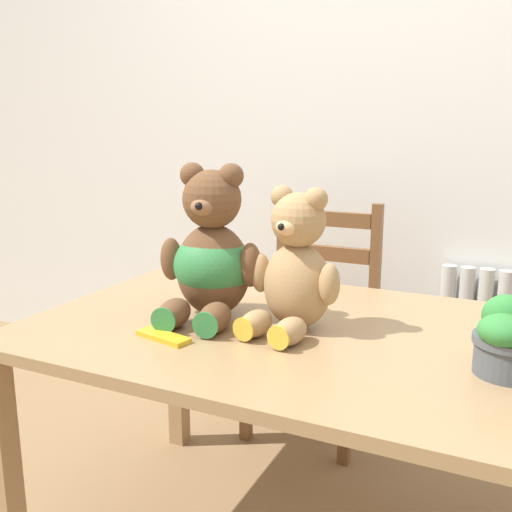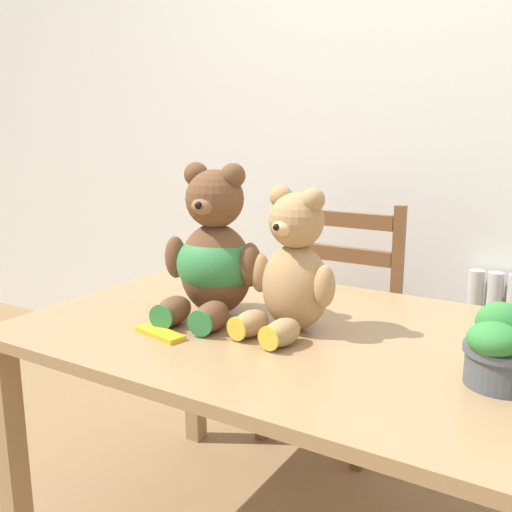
{
  "view_description": "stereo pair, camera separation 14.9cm",
  "coord_description": "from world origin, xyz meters",
  "px_view_note": "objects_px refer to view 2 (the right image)",
  "views": [
    {
      "loc": [
        0.52,
        -0.86,
        1.2
      ],
      "look_at": [
        -0.1,
        0.45,
        0.88
      ],
      "focal_mm": 40.0,
      "sensor_mm": 36.0,
      "label": 1
    },
    {
      "loc": [
        0.65,
        -0.79,
        1.2
      ],
      "look_at": [
        -0.1,
        0.45,
        0.88
      ],
      "focal_mm": 40.0,
      "sensor_mm": 36.0,
      "label": 2
    }
  ],
  "objects_px": {
    "wooden_chair_behind": "(334,323)",
    "teddy_bear_right": "(293,270)",
    "potted_plant": "(505,348)",
    "chocolate_bar": "(160,333)",
    "teddy_bear_left": "(214,256)"
  },
  "relations": [
    {
      "from": "teddy_bear_left",
      "to": "chocolate_bar",
      "type": "height_order",
      "value": "teddy_bear_left"
    },
    {
      "from": "wooden_chair_behind",
      "to": "chocolate_bar",
      "type": "relative_size",
      "value": 6.2
    },
    {
      "from": "wooden_chair_behind",
      "to": "teddy_bear_right",
      "type": "relative_size",
      "value": 2.53
    },
    {
      "from": "teddy_bear_right",
      "to": "potted_plant",
      "type": "relative_size",
      "value": 2.11
    },
    {
      "from": "potted_plant",
      "to": "chocolate_bar",
      "type": "xyz_separation_m",
      "value": [
        -0.77,
        -0.14,
        -0.07
      ]
    },
    {
      "from": "chocolate_bar",
      "to": "teddy_bear_left",
      "type": "bearing_deg",
      "value": 85.36
    },
    {
      "from": "wooden_chair_behind",
      "to": "teddy_bear_left",
      "type": "height_order",
      "value": "teddy_bear_left"
    },
    {
      "from": "wooden_chair_behind",
      "to": "potted_plant",
      "type": "xyz_separation_m",
      "value": [
        0.73,
        -0.85,
        0.33
      ]
    },
    {
      "from": "teddy_bear_left",
      "to": "chocolate_bar",
      "type": "xyz_separation_m",
      "value": [
        -0.02,
        -0.21,
        -0.16
      ]
    },
    {
      "from": "wooden_chair_behind",
      "to": "chocolate_bar",
      "type": "xyz_separation_m",
      "value": [
        -0.04,
        -0.99,
        0.26
      ]
    },
    {
      "from": "teddy_bear_left",
      "to": "chocolate_bar",
      "type": "distance_m",
      "value": 0.27
    },
    {
      "from": "teddy_bear_right",
      "to": "potted_plant",
      "type": "bearing_deg",
      "value": -178.56
    },
    {
      "from": "chocolate_bar",
      "to": "teddy_bear_right",
      "type": "bearing_deg",
      "value": 38.64
    },
    {
      "from": "wooden_chair_behind",
      "to": "teddy_bear_left",
      "type": "bearing_deg",
      "value": 87.96
    },
    {
      "from": "potted_plant",
      "to": "teddy_bear_right",
      "type": "bearing_deg",
      "value": 172.28
    }
  ]
}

